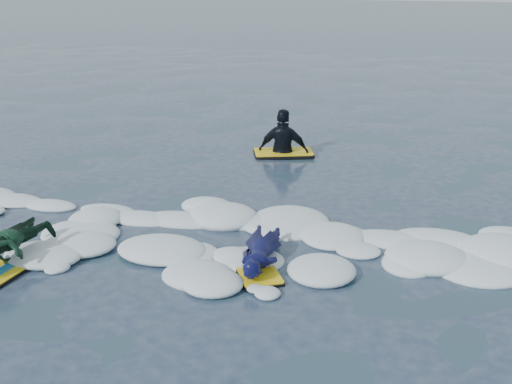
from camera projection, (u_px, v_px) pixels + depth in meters
The scene contains 5 objects.
ground at pixel (149, 262), 8.65m from camera, with size 120.00×120.00×0.00m, color #1C3C45.
foam_band at pixel (176, 233), 9.60m from camera, with size 12.00×3.10×0.30m, color white, non-canonical shape.
prone_woman_unit at pixel (260, 253), 8.49m from camera, with size 0.91×1.51×0.36m.
prone_child_unit at pixel (7, 251), 8.36m from camera, with size 0.99×1.49×0.54m.
waiting_rider_unit at pixel (284, 153), 13.34m from camera, with size 1.37×1.03×1.83m.
Camera 1 is at (3.30, -7.22, 3.86)m, focal length 45.00 mm.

